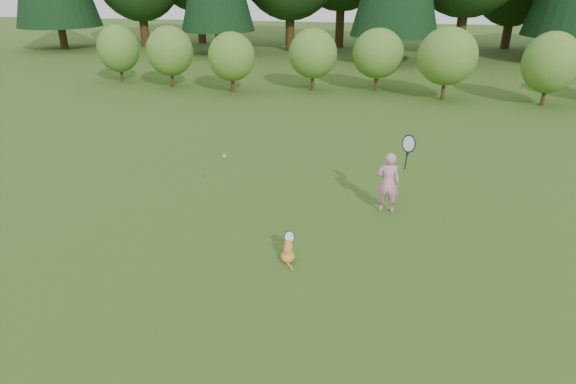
# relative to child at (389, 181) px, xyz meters

# --- Properties ---
(ground) EXTENTS (100.00, 100.00, 0.00)m
(ground) POSITION_rel_child_xyz_m (-2.10, -1.79, -0.67)
(ground) COLOR #2D5417
(ground) RESTS_ON ground
(shrub_row) EXTENTS (28.00, 3.00, 2.80)m
(shrub_row) POSITION_rel_child_xyz_m (-2.10, 11.21, 0.73)
(shrub_row) COLOR #477123
(shrub_row) RESTS_ON ground
(child) EXTENTS (0.71, 0.44, 1.93)m
(child) POSITION_rel_child_xyz_m (0.00, 0.00, 0.00)
(child) COLOR pink
(child) RESTS_ON ground
(cat) EXTENTS (0.32, 0.61, 0.56)m
(cat) POSITION_rel_child_xyz_m (-1.63, -2.30, -0.46)
(cat) COLOR orange
(cat) RESTS_ON ground
(tennis_ball) EXTENTS (0.08, 0.08, 0.08)m
(tennis_ball) POSITION_rel_child_xyz_m (-3.38, -0.34, 0.43)
(tennis_ball) COLOR #C1DF1A
(tennis_ball) RESTS_ON ground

